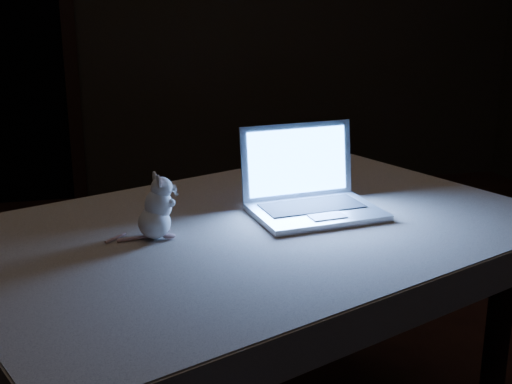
{
  "coord_description": "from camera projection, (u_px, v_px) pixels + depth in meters",
  "views": [
    {
      "loc": [
        -0.44,
        -1.75,
        1.27
      ],
      "look_at": [
        -0.08,
        -0.15,
        0.78
      ],
      "focal_mm": 48.0,
      "sensor_mm": 36.0,
      "label": 1
    }
  ],
  "objects": [
    {
      "name": "table",
      "position": [
        257.0,
        354.0,
        1.79
      ],
      "size": [
        1.54,
        1.3,
        0.7
      ],
      "primitive_type": null,
      "rotation": [
        0.0,
        0.0,
        0.41
      ],
      "color": "black",
      "rests_on": "floor"
    },
    {
      "name": "tablecloth",
      "position": [
        227.0,
        249.0,
        1.65
      ],
      "size": [
        1.54,
        1.16,
        0.09
      ],
      "primitive_type": null,
      "rotation": [
        0.0,
        0.0,
        0.17
      ],
      "color": "#C2AF9E",
      "rests_on": "table"
    },
    {
      "name": "laptop",
      "position": [
        317.0,
        175.0,
        1.72
      ],
      "size": [
        0.35,
        0.32,
        0.22
      ],
      "primitive_type": null,
      "rotation": [
        0.0,
        0.0,
        0.14
      ],
      "color": "silver",
      "rests_on": "tablecloth"
    },
    {
      "name": "plush_mouse",
      "position": [
        154.0,
        206.0,
        1.57
      ],
      "size": [
        0.15,
        0.15,
        0.15
      ],
      "primitive_type": null,
      "rotation": [
        0.0,
        0.0,
        0.41
      ],
      "color": "white",
      "rests_on": "tablecloth"
    }
  ]
}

